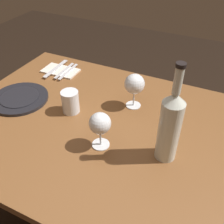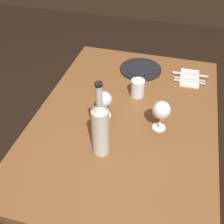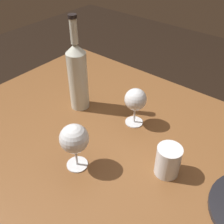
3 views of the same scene
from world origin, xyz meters
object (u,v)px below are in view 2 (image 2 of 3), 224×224
Objects in this scene: water_tumbler at (138,89)px; fork_inner at (189,79)px; fork_outer at (189,82)px; wine_glass_left at (161,110)px; dinner_plate at (141,69)px; folded_napkin at (190,78)px; table_knife at (190,75)px; wine_bottle at (100,128)px; wine_glass_right at (104,100)px.

fork_inner is at bearing -51.14° from water_tumbler.
wine_glass_left is at bearing 164.26° from fork_outer.
fork_inner and fork_outer have the same top height.
dinner_plate is 0.30m from fork_inner.
table_knife is (0.03, 0.00, 0.01)m from folded_napkin.
wine_glass_left reaches higher than water_tumbler.
fork_inner is at bearing 180.00° from table_knife.
folded_napkin is (0.47, -0.12, -0.11)m from wine_glass_left.
wine_bottle is at bearing 132.87° from wine_glass_left.
fork_outer is at bearing -54.50° from water_tumbler.
dinner_plate is at bearing 20.46° from wine_glass_left.
fork_inner is (-0.04, -0.30, 0.00)m from dinner_plate.
fork_inner is 1.00× the size of fork_outer.
water_tumbler is at bearing 131.93° from folded_napkin.
wine_bottle is at bearing 151.28° from fork_outer.
wine_bottle is at bearing 154.06° from table_knife.
wine_bottle reaches higher than folded_napkin.
dinner_plate is 0.30m from folded_napkin.
table_knife is at bearing -44.74° from water_tumbler.
wine_glass_left is 0.52m from table_knife.
wine_glass_left is 0.61× the size of dinner_plate.
wine_glass_left is at bearing -47.13° from wine_bottle.
fork_outer is (0.19, -0.27, -0.03)m from water_tumbler.
dinner_plate reaches higher than table_knife.
dinner_plate is at bearing 82.08° from fork_inner.
fork_outer is (-0.05, 0.00, 0.01)m from folded_napkin.
wine_glass_left is at bearing -146.27° from water_tumbler.
table_knife is at bearing -39.48° from wine_glass_right.
dinner_plate is at bearing -3.77° from wine_bottle.
water_tumbler reaches higher than table_knife.
wine_bottle is 0.71m from dinner_plate.
wine_glass_right is at bearing 137.09° from fork_inner.
wine_glass_left is 0.28m from water_tumbler.
wine_glass_left reaches higher than wine_glass_right.
wine_glass_left is 0.31m from wine_bottle.
fork_inner is at bearing -97.92° from dinner_plate.
wine_bottle reaches higher than wine_glass_left.
fork_inner is at bearing -42.91° from wine_glass_right.
fork_outer is 0.08m from table_knife.
water_tumbler is (0.44, -0.08, -0.10)m from wine_bottle.
wine_bottle is 0.46m from water_tumbler.
fork_outer reaches higher than folded_napkin.
water_tumbler is at bearing -31.23° from wine_glass_right.
fork_inner is (0.43, -0.40, -0.09)m from wine_glass_right.
dinner_plate reaches higher than fork_outer.
wine_bottle is 0.78m from folded_napkin.
folded_napkin is 1.07× the size of fork_inner.
water_tumbler is at bearing 128.86° from fork_inner.
wine_bottle is 0.80m from table_knife.
wine_glass_left reaches higher than folded_napkin.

